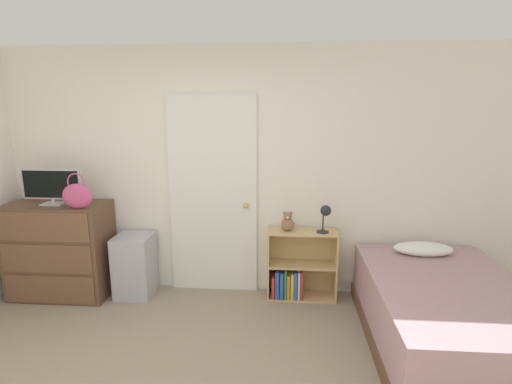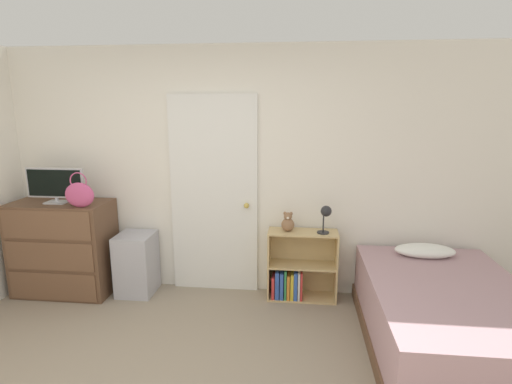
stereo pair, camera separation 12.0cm
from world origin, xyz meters
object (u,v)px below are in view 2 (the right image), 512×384
object	(u,v)px
tv	(55,185)
storage_bin	(137,264)
bed	(446,319)
handbag	(79,194)
bookshelf	(297,272)
dresser	(64,248)
teddy_bear	(288,223)
desk_lamp	(326,214)

from	to	relation	value
tv	storage_bin	distance (m)	1.15
bed	handbag	bearing A→B (deg)	171.33
tv	handbag	distance (m)	0.37
handbag	bookshelf	xyz separation A→B (m)	(2.11, 0.29, -0.83)
dresser	teddy_bear	size ratio (longest dim) A/B	4.96
tv	storage_bin	world-z (taller)	tv
dresser	handbag	bearing A→B (deg)	-26.85
tv	bed	world-z (taller)	tv
handbag	bed	xyz separation A→B (m)	(3.32, -0.51, -0.83)
desk_lamp	bed	xyz separation A→B (m)	(0.94, -0.75, -0.64)
dresser	bed	xyz separation A→B (m)	(3.65, -0.67, -0.21)
handbag	bookshelf	distance (m)	2.29
desk_lamp	bed	bearing A→B (deg)	-38.83
dresser	bed	world-z (taller)	dresser
handbag	bed	bearing A→B (deg)	-8.67
desk_lamp	bookshelf	bearing A→B (deg)	170.86
tv	bookshelf	size ratio (longest dim) A/B	0.84
storage_bin	bookshelf	size ratio (longest dim) A/B	0.90
handbag	teddy_bear	size ratio (longest dim) A/B	1.73
dresser	storage_bin	distance (m)	0.78
handbag	storage_bin	world-z (taller)	handbag
handbag	desk_lamp	distance (m)	2.41
tv	bed	distance (m)	3.82
handbag	dresser	bearing A→B (deg)	153.15
storage_bin	teddy_bear	xyz separation A→B (m)	(1.59, 0.06, 0.48)
tv	handbag	world-z (taller)	tv
tv	bookshelf	world-z (taller)	tv
bookshelf	desk_lamp	distance (m)	0.70
dresser	storage_bin	size ratio (longest dim) A/B	1.54
dresser	storage_bin	world-z (taller)	dresser
dresser	tv	world-z (taller)	tv
teddy_bear	bed	world-z (taller)	teddy_bear
teddy_bear	handbag	bearing A→B (deg)	-171.88
bookshelf	desk_lamp	bearing A→B (deg)	-9.14
dresser	teddy_bear	world-z (taller)	dresser
dresser	handbag	xyz separation A→B (m)	(0.33, -0.17, 0.62)
bookshelf	teddy_bear	size ratio (longest dim) A/B	3.58
bed	bookshelf	bearing A→B (deg)	146.56
tv	bookshelf	xyz separation A→B (m)	(2.45, 0.15, -0.89)
teddy_bear	desk_lamp	xyz separation A→B (m)	(0.37, -0.04, 0.11)
teddy_bear	tv	bearing A→B (deg)	-176.54
bookshelf	bed	xyz separation A→B (m)	(1.21, -0.80, 0.00)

